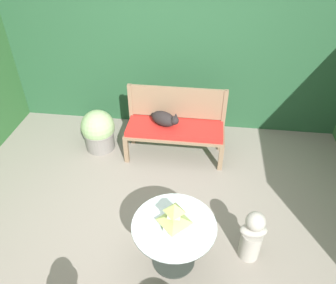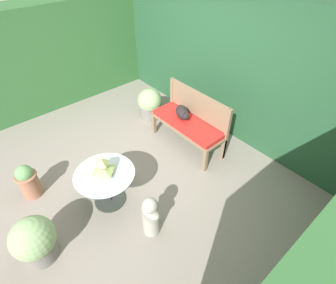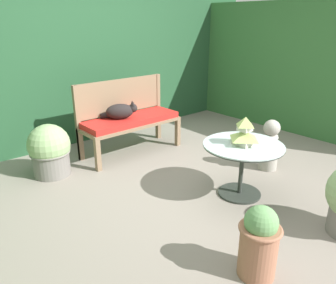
% 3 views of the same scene
% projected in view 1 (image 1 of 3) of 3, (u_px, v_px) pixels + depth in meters
% --- Properties ---
extents(ground, '(30.00, 30.00, 0.00)m').
position_uv_depth(ground, '(156.00, 211.00, 3.88)').
color(ground, gray).
extents(foliage_hedge_back, '(6.40, 0.71, 2.36)m').
position_uv_depth(foliage_hedge_back, '(177.00, 45.00, 4.95)').
color(foliage_hedge_back, '#234C2D').
rests_on(foliage_hedge_back, ground).
extents(garden_bench, '(1.35, 0.50, 0.50)m').
position_uv_depth(garden_bench, '(175.00, 131.00, 4.46)').
color(garden_bench, '#7F664C').
rests_on(garden_bench, ground).
extents(bench_backrest, '(1.35, 0.06, 0.97)m').
position_uv_depth(bench_backrest, '(177.00, 106.00, 4.48)').
color(bench_backrest, '#7F664C').
rests_on(bench_backrest, ground).
extents(cat, '(0.42, 0.37, 0.23)m').
position_uv_depth(cat, '(164.00, 119.00, 4.38)').
color(cat, black).
rests_on(cat, garden_bench).
extents(patio_table, '(0.80, 0.80, 0.56)m').
position_uv_depth(patio_table, '(174.00, 233.00, 3.11)').
color(patio_table, '#2D332D').
rests_on(patio_table, ground).
extents(pagoda_birdhouse, '(0.25, 0.25, 0.28)m').
position_uv_depth(pagoda_birdhouse, '(174.00, 216.00, 2.96)').
color(pagoda_birdhouse, beige).
rests_on(pagoda_birdhouse, patio_table).
extents(garden_bust, '(0.29, 0.21, 0.62)m').
position_uv_depth(garden_bust, '(252.00, 236.00, 3.24)').
color(garden_bust, '#A39E93').
rests_on(garden_bust, ground).
extents(potted_plant_table_far, '(0.48, 0.48, 0.61)m').
position_uv_depth(potted_plant_table_far, '(98.00, 131.00, 4.69)').
color(potted_plant_table_far, slate).
rests_on(potted_plant_table_far, ground).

